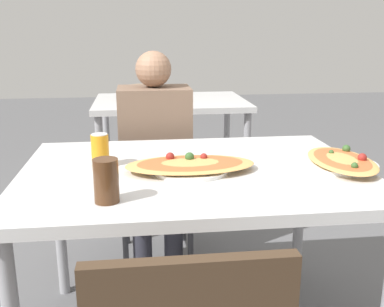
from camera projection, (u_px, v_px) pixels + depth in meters
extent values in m
cube|color=silver|center=(194.00, 173.00, 1.68)|extent=(1.27, 0.93, 0.04)
cylinder|color=#99999E|center=(60.00, 226.00, 2.10)|extent=(0.05, 0.05, 0.70)
cylinder|color=#99999E|center=(299.00, 214.00, 2.24)|extent=(0.05, 0.05, 0.70)
cube|color=#3F2D1E|center=(156.00, 181.00, 2.43)|extent=(0.40, 0.40, 0.04)
cube|color=#3F2D1E|center=(153.00, 134.00, 2.55)|extent=(0.38, 0.03, 0.40)
cylinder|color=#38383D|center=(191.00, 232.00, 2.35)|extent=(0.03, 0.03, 0.42)
cylinder|color=#38383D|center=(125.00, 236.00, 2.31)|extent=(0.03, 0.03, 0.42)
cylinder|color=#38383D|center=(184.00, 207.00, 2.67)|extent=(0.03, 0.03, 0.42)
cylinder|color=#38383D|center=(126.00, 210.00, 2.63)|extent=(0.03, 0.03, 0.42)
cylinder|color=#2D2D38|center=(173.00, 227.00, 2.37)|extent=(0.10, 0.10, 0.46)
cylinder|color=#2D2D38|center=(142.00, 228.00, 2.35)|extent=(0.10, 0.10, 0.46)
cube|color=brown|center=(155.00, 135.00, 2.33)|extent=(0.37, 0.27, 0.49)
sphere|color=#997056|center=(153.00, 69.00, 2.24)|extent=(0.18, 0.18, 0.18)
cylinder|color=white|center=(190.00, 169.00, 1.64)|extent=(0.28, 0.28, 0.01)
ellipsoid|color=tan|center=(190.00, 165.00, 1.64)|extent=(0.48, 0.25, 0.02)
ellipsoid|color=#D16033|center=(190.00, 163.00, 1.64)|extent=(0.39, 0.21, 0.01)
sphere|color=#335928|center=(189.00, 157.00, 1.68)|extent=(0.04, 0.04, 0.04)
sphere|color=maroon|center=(204.00, 157.00, 1.69)|extent=(0.03, 0.03, 0.03)
sphere|color=maroon|center=(170.00, 157.00, 1.68)|extent=(0.03, 0.03, 0.03)
cylinder|color=orange|center=(100.00, 151.00, 1.68)|extent=(0.07, 0.07, 0.12)
cylinder|color=silver|center=(99.00, 134.00, 1.67)|extent=(0.06, 0.06, 0.00)
cylinder|color=#4C2D19|center=(106.00, 181.00, 1.33)|extent=(0.08, 0.08, 0.13)
cylinder|color=white|center=(341.00, 165.00, 1.69)|extent=(0.27, 0.27, 0.01)
ellipsoid|color=tan|center=(342.00, 160.00, 1.69)|extent=(0.24, 0.40, 0.02)
ellipsoid|color=#D16033|center=(342.00, 159.00, 1.69)|extent=(0.20, 0.33, 0.01)
sphere|color=maroon|center=(362.00, 158.00, 1.67)|extent=(0.03, 0.03, 0.03)
sphere|color=#335928|center=(355.00, 166.00, 1.58)|extent=(0.03, 0.03, 0.03)
sphere|color=#335928|center=(346.00, 149.00, 1.79)|extent=(0.03, 0.03, 0.03)
sphere|color=#335928|center=(331.00, 152.00, 1.76)|extent=(0.02, 0.02, 0.02)
cube|color=silver|center=(170.00, 102.00, 3.30)|extent=(1.10, 0.80, 0.04)
ellipsoid|color=#8C7259|center=(140.00, 92.00, 3.26)|extent=(0.32, 0.24, 0.12)
cylinder|color=#99999E|center=(101.00, 167.00, 3.01)|extent=(0.05, 0.05, 0.70)
cylinder|color=#99999E|center=(246.00, 161.00, 3.13)|extent=(0.05, 0.05, 0.70)
cylinder|color=#99999E|center=(107.00, 142.00, 3.68)|extent=(0.05, 0.05, 0.70)
cylinder|color=#99999E|center=(227.00, 138.00, 3.80)|extent=(0.05, 0.05, 0.70)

